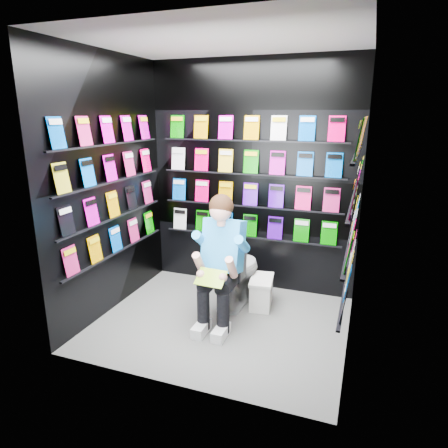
% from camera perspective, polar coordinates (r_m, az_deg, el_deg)
% --- Properties ---
extents(floor, '(2.40, 2.40, 0.00)m').
position_cam_1_polar(floor, '(4.09, -0.44, -13.94)').
color(floor, slate).
rests_on(floor, ground).
extents(ceiling, '(2.40, 2.40, 0.00)m').
position_cam_1_polar(ceiling, '(3.60, -0.53, 24.91)').
color(ceiling, white).
rests_on(ceiling, floor).
extents(wall_back, '(2.40, 0.04, 2.60)m').
position_cam_1_polar(wall_back, '(4.56, 3.94, 6.54)').
color(wall_back, black).
rests_on(wall_back, floor).
extents(wall_front, '(2.40, 0.04, 2.60)m').
position_cam_1_polar(wall_front, '(2.74, -7.81, 0.26)').
color(wall_front, black).
rests_on(wall_front, floor).
extents(wall_left, '(0.04, 2.00, 2.60)m').
position_cam_1_polar(wall_left, '(4.19, -16.09, 5.16)').
color(wall_left, black).
rests_on(wall_left, floor).
extents(wall_right, '(0.04, 2.00, 2.60)m').
position_cam_1_polar(wall_right, '(3.41, 18.80, 2.62)').
color(wall_right, black).
rests_on(wall_right, floor).
extents(comics_back, '(2.10, 0.06, 1.37)m').
position_cam_1_polar(comics_back, '(4.54, 3.84, 6.55)').
color(comics_back, '#F50064').
rests_on(comics_back, wall_back).
extents(comics_left, '(0.06, 1.70, 1.37)m').
position_cam_1_polar(comics_left, '(4.18, -15.76, 5.21)').
color(comics_left, '#F50064').
rests_on(comics_left, wall_left).
extents(comics_right, '(0.06, 1.70, 1.37)m').
position_cam_1_polar(comics_right, '(3.41, 18.30, 2.74)').
color(comics_right, '#F50064').
rests_on(comics_right, wall_right).
extents(toilet, '(0.46, 0.77, 0.73)m').
position_cam_1_polar(toilet, '(4.35, 1.73, -6.67)').
color(toilet, white).
rests_on(toilet, floor).
extents(longbox, '(0.27, 0.41, 0.29)m').
position_cam_1_polar(longbox, '(4.37, 5.35, -9.82)').
color(longbox, white).
rests_on(longbox, floor).
extents(longbox_lid, '(0.29, 0.43, 0.03)m').
position_cam_1_polar(longbox_lid, '(4.31, 5.40, -7.91)').
color(longbox_lid, white).
rests_on(longbox_lid, longbox).
extents(reader, '(0.56, 0.78, 1.39)m').
position_cam_1_polar(reader, '(3.87, 0.00, -3.19)').
color(reader, '#1791F2').
rests_on(reader, toilet).
extents(held_comic, '(0.28, 0.17, 0.12)m').
position_cam_1_polar(held_comic, '(3.64, -1.90, -7.68)').
color(held_comic, green).
rests_on(held_comic, reader).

